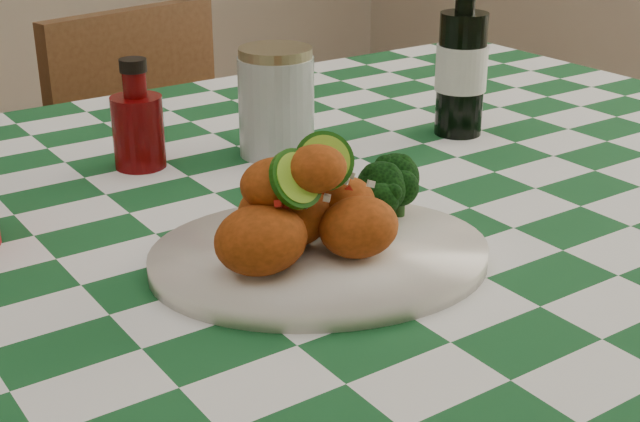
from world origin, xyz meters
TOP-DOWN VIEW (x-y plane):
  - plate at (-0.01, -0.15)m, footprint 0.39×0.35m
  - fried_chicken_pile at (-0.02, -0.15)m, footprint 0.16×0.12m
  - broccoli_side at (0.09, -0.14)m, footprint 0.08×0.08m
  - ketchup_bottle at (-0.03, 0.19)m, footprint 0.08×0.08m
  - mason_jar at (0.13, 0.14)m, footprint 0.10×0.10m
  - beer_bottle at (0.37, 0.07)m, footprint 0.07×0.07m
  - wooden_chair_right at (0.28, 0.69)m, footprint 0.47×0.48m

SIDE VIEW (x-z plane):
  - wooden_chair_right at x=0.28m, z-range 0.00..0.85m
  - plate at x=-0.01m, z-range 0.79..0.80m
  - broccoli_side at x=0.09m, z-range 0.80..0.86m
  - ketchup_bottle at x=-0.03m, z-range 0.79..0.92m
  - mason_jar at x=0.13m, z-range 0.79..0.92m
  - fried_chicken_pile at x=-0.02m, z-range 0.80..0.91m
  - beer_bottle at x=0.37m, z-range 0.79..1.02m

